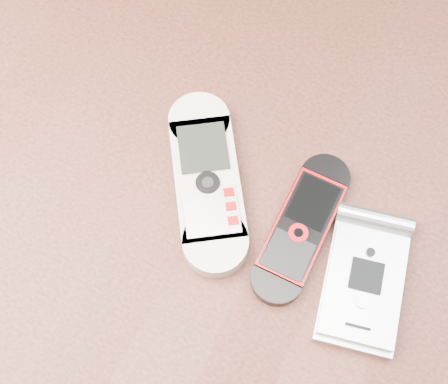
% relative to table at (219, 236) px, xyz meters
% --- Properties ---
extents(ground, '(4.00, 4.00, 0.00)m').
position_rel_table_xyz_m(ground, '(0.00, 0.00, -0.64)').
color(ground, '#472B19').
rests_on(ground, ground).
extents(table, '(1.20, 0.80, 0.75)m').
position_rel_table_xyz_m(table, '(0.00, 0.00, 0.00)').
color(table, black).
rests_on(table, ground).
extents(nokia_white, '(0.14, 0.16, 0.02)m').
position_rel_table_xyz_m(nokia_white, '(-0.01, 0.00, 0.11)').
color(nokia_white, beige).
rests_on(nokia_white, table).
extents(nokia_black_red, '(0.05, 0.14, 0.01)m').
position_rel_table_xyz_m(nokia_black_red, '(0.07, 0.00, 0.11)').
color(nokia_black_red, black).
rests_on(nokia_black_red, table).
extents(motorola_razr, '(0.09, 0.13, 0.02)m').
position_rel_table_xyz_m(motorola_razr, '(0.13, -0.01, 0.11)').
color(motorola_razr, silver).
rests_on(motorola_razr, table).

